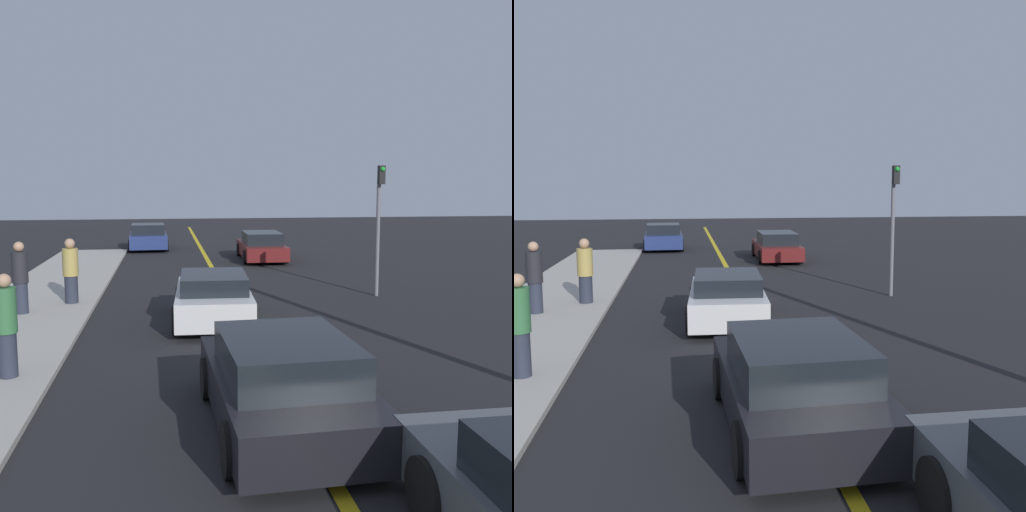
% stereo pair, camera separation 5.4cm
% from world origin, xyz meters
% --- Properties ---
extents(road_center_line, '(0.20, 60.00, 0.01)m').
position_xyz_m(road_center_line, '(0.00, 18.00, 0.00)').
color(road_center_line, gold).
rests_on(road_center_line, ground_plane).
extents(sidewalk_left, '(3.20, 31.40, 0.10)m').
position_xyz_m(sidewalk_left, '(-5.41, 15.70, 0.05)').
color(sidewalk_left, '#ADA89E').
rests_on(sidewalk_left, ground_plane).
extents(car_ahead_center, '(2.13, 4.08, 1.33)m').
position_xyz_m(car_ahead_center, '(-0.27, 9.02, 0.64)').
color(car_ahead_center, black).
rests_on(car_ahead_center, ground_plane).
extents(car_far_distant, '(2.07, 3.95, 1.24)m').
position_xyz_m(car_far_distant, '(-0.72, 15.37, 0.61)').
color(car_far_distant, silver).
rests_on(car_far_distant, ground_plane).
extents(car_parked_left_lot, '(2.04, 4.67, 1.27)m').
position_xyz_m(car_parked_left_lot, '(2.43, 26.93, 0.61)').
color(car_parked_left_lot, maroon).
rests_on(car_parked_left_lot, ground_plane).
extents(car_oncoming_far, '(2.12, 3.96, 1.36)m').
position_xyz_m(car_oncoming_far, '(-2.78, 32.00, 0.65)').
color(car_oncoming_far, navy).
rests_on(car_oncoming_far, ground_plane).
extents(pedestrian_near_curb, '(0.36, 0.36, 1.79)m').
position_xyz_m(pedestrian_near_curb, '(-4.54, 11.54, 1.00)').
color(pedestrian_near_curb, '#282D3D').
rests_on(pedestrian_near_curb, sidewalk_left).
extents(pedestrian_mid_group, '(0.40, 0.40, 1.84)m').
position_xyz_m(pedestrian_mid_group, '(-5.53, 16.65, 1.02)').
color(pedestrian_mid_group, '#282D3D').
rests_on(pedestrian_mid_group, sidewalk_left).
extents(pedestrian_far_standing, '(0.42, 0.42, 1.80)m').
position_xyz_m(pedestrian_far_standing, '(-4.47, 17.81, 1.00)').
color(pedestrian_far_standing, '#282D3D').
rests_on(pedestrian_far_standing, sidewalk_left).
extents(traffic_light, '(0.18, 0.40, 3.94)m').
position_xyz_m(traffic_light, '(4.49, 17.91, 2.43)').
color(traffic_light, slate).
rests_on(traffic_light, ground_plane).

